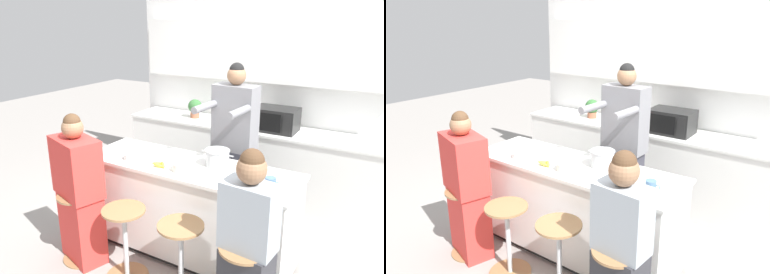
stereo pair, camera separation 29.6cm
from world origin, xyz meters
TOP-DOWN VIEW (x-y plane):
  - ground_plane at (0.00, 0.00)m, footprint 16.00×16.00m
  - wall_back at (0.00, 1.80)m, footprint 3.57×0.22m
  - back_counter at (0.00, 1.50)m, footprint 3.32×0.62m
  - kitchen_island at (0.00, 0.00)m, footprint 2.06×0.67m
  - bar_stool_leftmost at (-0.82, -0.60)m, footprint 0.38×0.38m
  - bar_stool_center_left at (-0.27, -0.61)m, footprint 0.38×0.38m
  - bar_stool_center_right at (0.27, -0.57)m, footprint 0.38×0.38m
  - person_cooking at (0.17, 0.63)m, footprint 0.47×0.61m
  - person_wrapped_blanket at (-0.81, -0.59)m, footprint 0.56×0.42m
  - person_seated_near at (0.84, -0.59)m, footprint 0.40×0.29m
  - cooking_pot at (0.24, 0.11)m, footprint 0.31×0.23m
  - fruit_bowl at (0.03, -0.14)m, footprint 0.19×0.19m
  - mixing_bowl_steel at (-0.53, -0.14)m, footprint 0.17×0.17m
  - coffee_cup_near at (0.82, -0.10)m, footprint 0.12×0.09m
  - banana_bunch at (-0.20, -0.17)m, footprint 0.15×0.11m
  - microwave at (0.33, 1.47)m, footprint 0.50×0.37m
  - potted_plant at (-0.80, 1.50)m, footprint 0.18×0.18m

SIDE VIEW (x-z plane):
  - ground_plane at x=0.00m, z-range 0.00..0.00m
  - bar_stool_leftmost at x=-0.82m, z-range 0.03..0.71m
  - bar_stool_center_left at x=-0.27m, z-range 0.03..0.71m
  - bar_stool_center_right at x=0.27m, z-range 0.03..0.71m
  - back_counter at x=0.00m, z-range 0.00..0.93m
  - kitchen_island at x=0.00m, z-range 0.01..0.93m
  - person_seated_near at x=0.84m, z-range -0.05..1.37m
  - person_wrapped_blanket at x=-0.81m, z-range -0.04..1.39m
  - person_cooking at x=0.17m, z-range -0.01..1.79m
  - banana_bunch at x=-0.20m, z-range 0.92..0.97m
  - mixing_bowl_steel at x=-0.53m, z-range 0.92..0.98m
  - fruit_bowl at x=0.03m, z-range 0.92..1.00m
  - coffee_cup_near at x=0.82m, z-range 0.92..1.02m
  - cooking_pot at x=0.24m, z-range 0.93..1.08m
  - microwave at x=0.33m, z-range 0.93..1.20m
  - potted_plant at x=-0.80m, z-range 0.94..1.19m
  - wall_back at x=0.00m, z-range 0.19..2.89m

